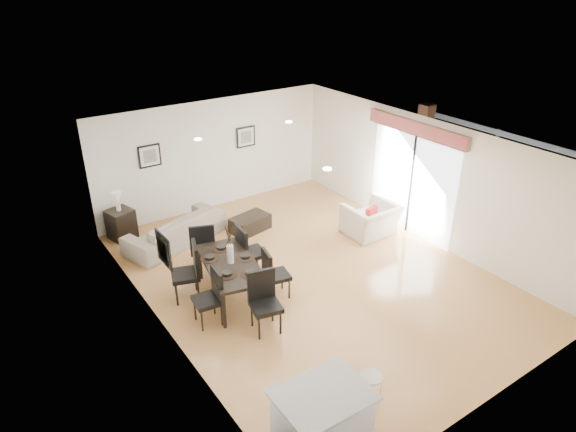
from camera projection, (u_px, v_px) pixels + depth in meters
ground at (311, 275)px, 10.13m from camera, size 8.00×8.00×0.00m
wall_back at (214, 155)px, 12.48m from camera, size 6.00×0.04×2.70m
wall_front at (500, 327)px, 6.57m from camera, size 6.00×0.04×2.70m
wall_left at (159, 262)px, 8.00m from camera, size 0.04×8.00×2.70m
wall_right at (424, 179)px, 11.05m from camera, size 0.04×8.00×2.70m
ceiling at (314, 144)px, 8.93m from camera, size 6.00×8.00×0.02m
sofa at (175, 229)px, 11.18m from camera, size 2.45×1.55×0.67m
armchair at (371, 220)px, 11.52m from camera, size 1.13×0.99×0.73m
courtyard_plant_a at (509, 206)px, 12.36m from camera, size 0.55×0.48×0.58m
courtyard_plant_b at (456, 181)px, 13.77m from camera, size 0.40×0.40×0.58m
dining_table at (231, 266)px, 9.20m from camera, size 1.22×1.90×0.73m
dining_chair_wnear at (212, 294)px, 8.60m from camera, size 0.50×0.50×1.00m
dining_chair_wfar at (190, 269)px, 9.21m from camera, size 0.62×0.62×1.09m
dining_chair_enear at (273, 271)px, 9.25m from camera, size 0.51×0.51×0.97m
dining_chair_efar at (248, 249)px, 9.86m from camera, size 0.53×0.53×1.08m
dining_chair_head at (264, 298)px, 8.44m from camera, size 0.57×0.57×1.06m
dining_chair_foot at (202, 245)px, 10.01m from camera, size 0.63×0.63×1.07m
vase at (230, 249)px, 9.04m from camera, size 0.89×1.40×0.74m
coffee_table at (250, 223)px, 11.76m from camera, size 0.98×0.70×0.35m
side_table at (121, 224)px, 11.38m from camera, size 0.62×0.62×0.68m
table_lamp at (117, 199)px, 11.10m from camera, size 0.23×0.23×0.43m
cushion at (371, 214)px, 11.30m from camera, size 0.33×0.17×0.32m
kitchen_island at (322, 417)px, 6.44m from camera, size 1.18×0.92×0.81m
bar_stool at (370, 381)px, 6.78m from camera, size 0.30×0.30×0.67m
framed_print_back_left at (150, 156)px, 11.52m from camera, size 0.52×0.04×0.52m
framed_print_back_right at (246, 137)px, 12.79m from camera, size 0.52×0.04×0.52m
framed_print_left_wall at (164, 250)px, 7.74m from camera, size 0.04×0.52×0.52m
sliding_door at (413, 162)px, 11.11m from camera, size 0.12×2.70×2.57m
courtyard at (479, 159)px, 13.49m from camera, size 6.00×6.00×2.00m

